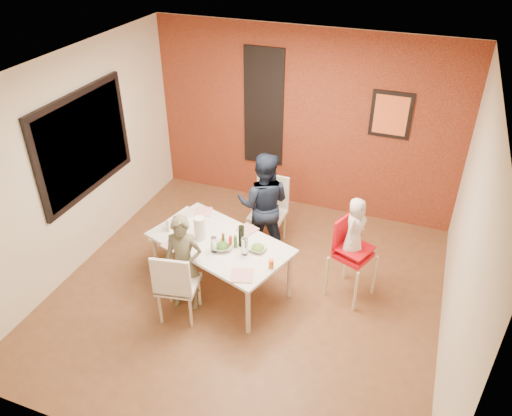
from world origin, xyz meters
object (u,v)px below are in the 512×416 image
at_px(chair_far, 270,207).
at_px(wine_bottle, 241,236).
at_px(dining_table, 220,246).
at_px(child_far, 264,204).
at_px(toddler, 355,227).
at_px(chair_near, 175,284).
at_px(chair_left, 174,236).
at_px(paper_towel_roll, 200,228).
at_px(child_near, 184,264).
at_px(high_chair, 350,251).

distance_m(chair_far, wine_bottle, 1.15).
height_order(dining_table, child_far, child_far).
relative_size(toddler, wine_bottle, 2.74).
xyz_separation_m(chair_near, chair_far, (0.46, 1.82, 0.02)).
relative_size(chair_near, chair_left, 1.11).
height_order(chair_far, paper_towel_roll, paper_towel_roll).
distance_m(child_near, wine_bottle, 0.72).
bearing_deg(toddler, chair_far, 74.45).
relative_size(chair_left, wine_bottle, 3.17).
bearing_deg(toddler, dining_table, 119.97).
height_order(child_far, paper_towel_roll, child_far).
bearing_deg(chair_far, chair_near, -103.55).
height_order(dining_table, child_near, child_near).
xyz_separation_m(child_near, child_far, (0.48, 1.33, 0.12)).
relative_size(dining_table, toddler, 2.54).
height_order(child_far, toddler, child_far).
bearing_deg(wine_bottle, paper_towel_roll, -174.57).
distance_m(chair_left, child_near, 0.79).
bearing_deg(chair_near, wine_bottle, -136.09).
bearing_deg(child_near, chair_near, -98.60).
bearing_deg(toddler, chair_near, 136.83).
distance_m(chair_far, paper_towel_roll, 1.29).
xyz_separation_m(dining_table, paper_towel_roll, (-0.24, -0.03, 0.21)).
relative_size(chair_far, toddler, 1.34).
bearing_deg(paper_towel_roll, child_near, -91.28).
distance_m(chair_left, paper_towel_roll, 0.64).
xyz_separation_m(dining_table, chair_near, (-0.24, -0.68, -0.10)).
bearing_deg(chair_far, dining_table, -100.58).
distance_m(child_near, child_far, 1.42).
bearing_deg(dining_table, chair_far, 78.73).
bearing_deg(child_near, paper_towel_roll, 76.44).
relative_size(dining_table, chair_left, 2.20).
distance_m(chair_far, child_near, 1.65).
bearing_deg(child_near, high_chair, 14.98).
bearing_deg(child_near, chair_left, 115.17).
relative_size(child_near, wine_bottle, 4.63).
distance_m(chair_near, child_near, 0.26).
height_order(dining_table, toddler, toddler).
xyz_separation_m(dining_table, high_chair, (1.46, 0.44, 0.01)).
bearing_deg(paper_towel_roll, chair_far, 68.06).
bearing_deg(chair_far, paper_towel_roll, -111.25).
relative_size(chair_far, child_near, 0.79).
bearing_deg(child_far, chair_far, -101.09).
height_order(high_chair, toddler, toddler).
xyz_separation_m(chair_far, paper_towel_roll, (-0.47, -1.16, 0.29)).
relative_size(high_chair, child_near, 0.85).
bearing_deg(wine_bottle, chair_left, 171.15).
height_order(high_chair, child_near, child_near).
bearing_deg(high_chair, child_near, 139.22).
bearing_deg(toddler, wine_bottle, 122.22).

